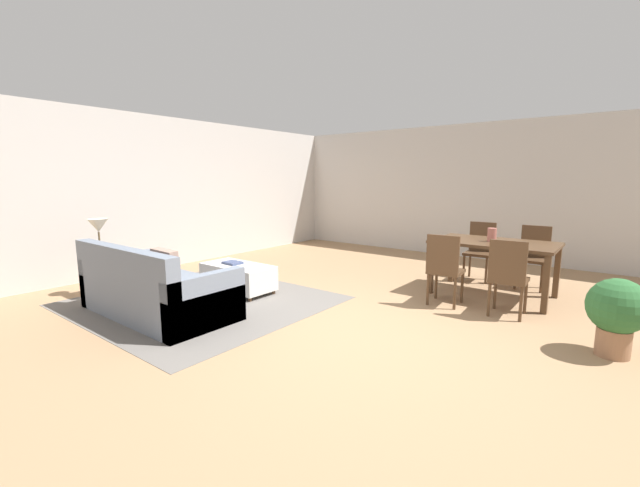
# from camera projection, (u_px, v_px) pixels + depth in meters

# --- Properties ---
(ground_plane) EXTENTS (10.80, 10.80, 0.00)m
(ground_plane) POSITION_uv_depth(u_px,v_px,m) (349.00, 332.00, 4.27)
(ground_plane) COLOR #9E7A56
(wall_back) EXTENTS (9.00, 0.12, 2.70)m
(wall_back) POSITION_uv_depth(u_px,v_px,m) (491.00, 192.00, 7.94)
(wall_back) COLOR beige
(wall_back) RESTS_ON ground_plane
(wall_left) EXTENTS (0.12, 11.00, 2.70)m
(wall_left) POSITION_uv_depth(u_px,v_px,m) (156.00, 193.00, 7.18)
(wall_left) COLOR beige
(wall_left) RESTS_ON ground_plane
(area_rug) EXTENTS (3.00, 2.80, 0.01)m
(area_rug) POSITION_uv_depth(u_px,v_px,m) (203.00, 301.00, 5.33)
(area_rug) COLOR slate
(area_rug) RESTS_ON ground_plane
(couch) EXTENTS (2.00, 0.97, 0.86)m
(couch) POSITION_uv_depth(u_px,v_px,m) (155.00, 291.00, 4.78)
(couch) COLOR slate
(couch) RESTS_ON ground_plane
(ottoman_table) EXTENTS (1.07, 0.54, 0.40)m
(ottoman_table) POSITION_uv_depth(u_px,v_px,m) (238.00, 276.00, 5.75)
(ottoman_table) COLOR silver
(ottoman_table) RESTS_ON ground_plane
(side_table) EXTENTS (0.40, 0.40, 0.55)m
(side_table) POSITION_uv_depth(u_px,v_px,m) (102.00, 265.00, 5.53)
(side_table) COLOR olive
(side_table) RESTS_ON ground_plane
(table_lamp) EXTENTS (0.26, 0.26, 0.52)m
(table_lamp) POSITION_uv_depth(u_px,v_px,m) (98.00, 227.00, 5.45)
(table_lamp) COLOR brown
(table_lamp) RESTS_ON side_table
(dining_table) EXTENTS (1.56, 0.96, 0.76)m
(dining_table) POSITION_uv_depth(u_px,v_px,m) (494.00, 248.00, 5.50)
(dining_table) COLOR #513823
(dining_table) RESTS_ON ground_plane
(dining_chair_near_left) EXTENTS (0.43, 0.43, 0.92)m
(dining_chair_near_left) POSITION_uv_depth(u_px,v_px,m) (444.00, 266.00, 5.08)
(dining_chair_near_left) COLOR #513823
(dining_chair_near_left) RESTS_ON ground_plane
(dining_chair_near_right) EXTENTS (0.42, 0.42, 0.92)m
(dining_chair_near_right) POSITION_uv_depth(u_px,v_px,m) (508.00, 274.00, 4.65)
(dining_chair_near_right) COLOR #513823
(dining_chair_near_right) RESTS_ON ground_plane
(dining_chair_far_left) EXTENTS (0.42, 0.42, 0.92)m
(dining_chair_far_left) POSITION_uv_depth(u_px,v_px,m) (480.00, 247.00, 6.43)
(dining_chair_far_left) COLOR #513823
(dining_chair_far_left) RESTS_ON ground_plane
(dining_chair_far_right) EXTENTS (0.40, 0.40, 0.92)m
(dining_chair_far_right) POSITION_uv_depth(u_px,v_px,m) (534.00, 253.00, 5.94)
(dining_chair_far_right) COLOR #513823
(dining_chair_far_right) RESTS_ON ground_plane
(vase_centerpiece) EXTENTS (0.12, 0.12, 0.18)m
(vase_centerpiece) POSITION_uv_depth(u_px,v_px,m) (492.00, 235.00, 5.47)
(vase_centerpiece) COLOR #B26659
(vase_centerpiece) RESTS_ON dining_table
(book_on_ottoman) EXTENTS (0.27, 0.21, 0.03)m
(book_on_ottoman) POSITION_uv_depth(u_px,v_px,m) (232.00, 263.00, 5.78)
(book_on_ottoman) COLOR #3F4C72
(book_on_ottoman) RESTS_ON ottoman_table
(potted_plant) EXTENTS (0.50, 0.50, 0.72)m
(potted_plant) POSITION_uv_depth(u_px,v_px,m) (617.00, 311.00, 3.62)
(potted_plant) COLOR #996B4C
(potted_plant) RESTS_ON ground_plane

